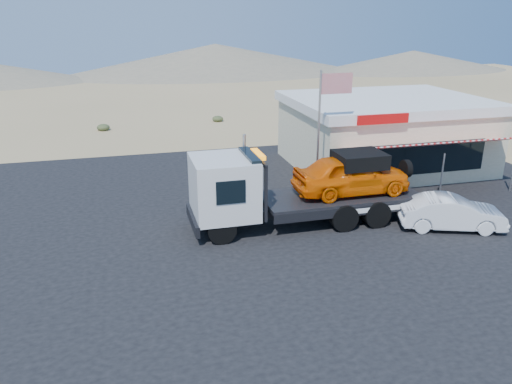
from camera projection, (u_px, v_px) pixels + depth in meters
ground at (240, 255)px, 18.18m from camera, size 120.00×120.00×0.00m
asphalt_lot at (269, 219)px, 21.39m from camera, size 32.00×24.00×0.02m
tow_truck at (301, 184)px, 20.38m from camera, size 9.53×2.83×3.19m
white_sedan at (451, 213)px, 20.18m from camera, size 4.39×2.75×1.36m
jerky_store at (384, 132)px, 28.22m from camera, size 10.40×9.97×3.90m
flagpole at (324, 122)px, 22.20m from camera, size 1.55×0.10×6.00m
distant_hills at (71, 65)px, 65.30m from camera, size 126.00×48.00×4.20m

